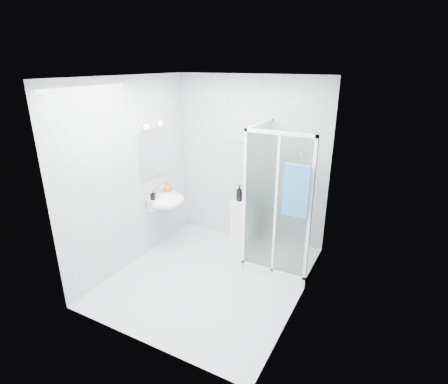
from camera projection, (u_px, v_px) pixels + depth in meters
The scene contains 12 objects.
room at pixel (207, 189), 4.26m from camera, with size 2.40×2.60×2.60m.
shower_enclosure at pixel (277, 237), 4.90m from camera, with size 0.90×0.95×2.00m.
wall_basin at pixel (166, 201), 5.24m from camera, with size 0.46×0.56×0.35m.
mirror at pixel (152, 154), 5.09m from camera, with size 0.02×0.60×0.70m, color white.
vanity_lights at pixel (153, 125), 4.92m from camera, with size 0.10×0.40×0.08m.
wall_hooks at pixel (234, 141), 5.30m from camera, with size 0.23×0.06×0.03m.
storage_cabinet at pixel (244, 224), 5.44m from camera, with size 0.33×0.35×0.77m.
hand_towel at pixel (296, 190), 4.11m from camera, with size 0.31×0.05×0.65m.
shampoo_bottle_a at pixel (239, 193), 5.26m from camera, with size 0.10×0.10×0.25m, color black.
shampoo_bottle_b at pixel (249, 194), 5.24m from camera, with size 0.11×0.11×0.24m, color #150E59.
soap_dispenser_orange at pixel (167, 187), 5.35m from camera, with size 0.13×0.13×0.17m, color #B04514.
soap_dispenser_black at pixel (153, 195), 5.08m from camera, with size 0.06×0.07×0.14m, color black.
Camera 1 is at (2.06, -3.44, 2.75)m, focal length 28.00 mm.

